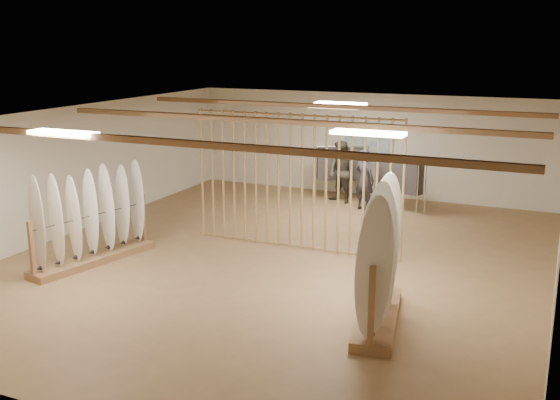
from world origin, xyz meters
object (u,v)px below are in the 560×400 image
at_px(rack_left, 92,231).
at_px(shopper_b, 342,168).
at_px(clothing_rack_a, 341,164).
at_px(clothing_rack_b, 400,177).
at_px(shopper_a, 365,176).
at_px(rack_right, 379,278).

relative_size(rack_left, shopper_b, 1.47).
xyz_separation_m(rack_left, clothing_rack_a, (2.68, 6.90, 0.32)).
height_order(rack_left, clothing_rack_a, rack_left).
relative_size(clothing_rack_a, clothing_rack_b, 1.10).
bearing_deg(clothing_rack_a, shopper_b, -94.10).
distance_m(clothing_rack_a, shopper_b, 0.43).
bearing_deg(clothing_rack_b, clothing_rack_a, -178.58).
relative_size(rack_left, clothing_rack_a, 1.85).
bearing_deg(clothing_rack_b, shopper_b, -166.95).
xyz_separation_m(clothing_rack_a, shopper_a, (0.93, -0.90, -0.08)).
height_order(rack_left, rack_right, rack_right).
xyz_separation_m(rack_right, shopper_b, (-2.95, 6.96, 0.20)).
bearing_deg(shopper_b, rack_right, -43.55).
relative_size(clothing_rack_b, shopper_a, 0.76).
distance_m(rack_right, clothing_rack_a, 7.99).
bearing_deg(shopper_b, clothing_rack_a, 134.09).
distance_m(rack_left, clothing_rack_a, 7.41).
relative_size(shopper_a, shopper_b, 0.95).
distance_m(rack_left, clothing_rack_b, 7.70).
xyz_separation_m(shopper_a, shopper_b, (-0.78, 0.50, 0.05)).
height_order(clothing_rack_b, shopper_b, shopper_b).
xyz_separation_m(rack_left, shopper_b, (2.83, 6.50, 0.29)).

